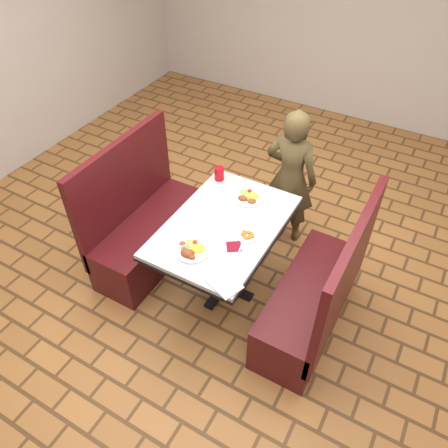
{
  "coord_description": "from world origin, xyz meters",
  "views": [
    {
      "loc": [
        1.21,
        -2.13,
        3.01
      ],
      "look_at": [
        0.0,
        0.0,
        0.75
      ],
      "focal_mm": 35.0,
      "sensor_mm": 36.0,
      "label": 1
    }
  ],
  "objects_px": {
    "red_tumbler": "(219,173)",
    "dining_table": "(224,233)",
    "diner_person": "(290,178)",
    "near_dinner_plate": "(192,249)",
    "booth_bench_left": "(147,229)",
    "far_dinner_plate": "(248,196)",
    "plantain_plate": "(247,235)",
    "booth_bench_right": "(315,299)"
  },
  "relations": [
    {
      "from": "red_tumbler",
      "to": "dining_table",
      "type": "bearing_deg",
      "value": -56.46
    },
    {
      "from": "dining_table",
      "to": "diner_person",
      "type": "height_order",
      "value": "diner_person"
    },
    {
      "from": "dining_table",
      "to": "near_dinner_plate",
      "type": "distance_m",
      "value": 0.39
    },
    {
      "from": "booth_bench_left",
      "to": "far_dinner_plate",
      "type": "height_order",
      "value": "booth_bench_left"
    },
    {
      "from": "diner_person",
      "to": "plantain_plate",
      "type": "relative_size",
      "value": 8.13
    },
    {
      "from": "booth_bench_left",
      "to": "booth_bench_right",
      "type": "height_order",
      "value": "same"
    },
    {
      "from": "booth_bench_right",
      "to": "plantain_plate",
      "type": "bearing_deg",
      "value": -176.79
    },
    {
      "from": "diner_person",
      "to": "far_dinner_plate",
      "type": "bearing_deg",
      "value": 74.45
    },
    {
      "from": "red_tumbler",
      "to": "booth_bench_left",
      "type": "bearing_deg",
      "value": -135.37
    },
    {
      "from": "dining_table",
      "to": "booth_bench_right",
      "type": "xyz_separation_m",
      "value": [
        0.8,
        0.0,
        -0.32
      ]
    },
    {
      "from": "far_dinner_plate",
      "to": "red_tumbler",
      "type": "relative_size",
      "value": 2.02
    },
    {
      "from": "far_dinner_plate",
      "to": "near_dinner_plate",
      "type": "bearing_deg",
      "value": -95.91
    },
    {
      "from": "near_dinner_plate",
      "to": "plantain_plate",
      "type": "xyz_separation_m",
      "value": [
        0.27,
        0.33,
        -0.02
      ]
    },
    {
      "from": "far_dinner_plate",
      "to": "plantain_plate",
      "type": "relative_size",
      "value": 1.48
    },
    {
      "from": "dining_table",
      "to": "plantain_plate",
      "type": "distance_m",
      "value": 0.24
    },
    {
      "from": "dining_table",
      "to": "plantain_plate",
      "type": "relative_size",
      "value": 7.38
    },
    {
      "from": "dining_table",
      "to": "plantain_plate",
      "type": "height_order",
      "value": "plantain_plate"
    },
    {
      "from": "dining_table",
      "to": "booth_bench_right",
      "type": "relative_size",
      "value": 1.01
    },
    {
      "from": "booth_bench_left",
      "to": "booth_bench_right",
      "type": "relative_size",
      "value": 1.0
    },
    {
      "from": "booth_bench_right",
      "to": "plantain_plate",
      "type": "xyz_separation_m",
      "value": [
        -0.58,
        -0.03,
        0.43
      ]
    },
    {
      "from": "dining_table",
      "to": "booth_bench_left",
      "type": "bearing_deg",
      "value": 180.0
    },
    {
      "from": "booth_bench_left",
      "to": "plantain_plate",
      "type": "relative_size",
      "value": 7.3
    },
    {
      "from": "diner_person",
      "to": "near_dinner_plate",
      "type": "height_order",
      "value": "diner_person"
    },
    {
      "from": "booth_bench_right",
      "to": "near_dinner_plate",
      "type": "distance_m",
      "value": 1.03
    },
    {
      "from": "dining_table",
      "to": "booth_bench_right",
      "type": "distance_m",
      "value": 0.86
    },
    {
      "from": "plantain_plate",
      "to": "red_tumbler",
      "type": "bearing_deg",
      "value": 136.3
    },
    {
      "from": "booth_bench_left",
      "to": "plantain_plate",
      "type": "bearing_deg",
      "value": -1.84
    },
    {
      "from": "booth_bench_right",
      "to": "red_tumbler",
      "type": "relative_size",
      "value": 9.99
    },
    {
      "from": "diner_person",
      "to": "plantain_plate",
      "type": "xyz_separation_m",
      "value": [
        0.04,
        -0.94,
        0.09
      ]
    },
    {
      "from": "far_dinner_plate",
      "to": "red_tumbler",
      "type": "distance_m",
      "value": 0.35
    },
    {
      "from": "booth_bench_right",
      "to": "far_dinner_plate",
      "type": "height_order",
      "value": "booth_bench_right"
    },
    {
      "from": "far_dinner_plate",
      "to": "booth_bench_right",
      "type": "bearing_deg",
      "value": -25.3
    },
    {
      "from": "diner_person",
      "to": "near_dinner_plate",
      "type": "xyz_separation_m",
      "value": [
        -0.23,
        -1.27,
        0.11
      ]
    },
    {
      "from": "diner_person",
      "to": "near_dinner_plate",
      "type": "bearing_deg",
      "value": 80.19
    },
    {
      "from": "booth_bench_left",
      "to": "plantain_plate",
      "type": "height_order",
      "value": "booth_bench_left"
    },
    {
      "from": "booth_bench_left",
      "to": "diner_person",
      "type": "xyz_separation_m",
      "value": [
        0.97,
        0.9,
        0.34
      ]
    },
    {
      "from": "booth_bench_left",
      "to": "plantain_plate",
      "type": "distance_m",
      "value": 1.1
    },
    {
      "from": "near_dinner_plate",
      "to": "red_tumbler",
      "type": "distance_m",
      "value": 0.88
    },
    {
      "from": "dining_table",
      "to": "plantain_plate",
      "type": "xyz_separation_m",
      "value": [
        0.22,
        -0.03,
        0.11
      ]
    },
    {
      "from": "near_dinner_plate",
      "to": "plantain_plate",
      "type": "relative_size",
      "value": 1.51
    },
    {
      "from": "dining_table",
      "to": "booth_bench_left",
      "type": "relative_size",
      "value": 1.01
    },
    {
      "from": "near_dinner_plate",
      "to": "far_dinner_plate",
      "type": "relative_size",
      "value": 1.02
    }
  ]
}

